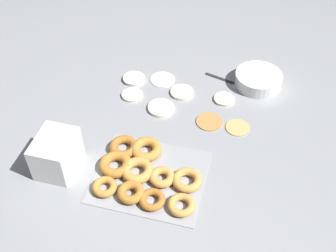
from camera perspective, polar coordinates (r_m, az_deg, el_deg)
name	(u,v)px	position (r m, az deg, el deg)	size (l,w,h in m)	color
ground_plane	(176,118)	(1.62, 1.02, 1.04)	(3.00, 3.00, 0.00)	gray
pancake_0	(134,79)	(1.79, -4.64, 6.39)	(0.09, 0.09, 0.01)	silver
pancake_1	(182,92)	(1.72, 1.91, 4.58)	(0.09, 0.09, 0.01)	beige
pancake_2	(161,108)	(1.65, -0.96, 2.47)	(0.10, 0.10, 0.01)	silver
pancake_3	(163,79)	(1.79, -0.73, 6.37)	(0.10, 0.10, 0.01)	silver
pancake_4	(209,121)	(1.61, 5.63, 0.67)	(0.10, 0.10, 0.01)	#B27F42
pancake_5	(224,99)	(1.70, 7.60, 3.63)	(0.08, 0.08, 0.01)	beige
pancake_6	(238,127)	(1.60, 9.40, -0.16)	(0.09, 0.09, 0.01)	tan
pancake_7	(132,95)	(1.71, -4.88, 4.21)	(0.09, 0.09, 0.01)	beige
donut_tray	(143,173)	(1.42, -3.35, -6.31)	(0.37, 0.32, 0.04)	#93969B
batter_bowl	(258,79)	(1.79, 12.12, 6.19)	(0.19, 0.19, 0.05)	white
container_stack	(57,154)	(1.45, -14.86, -3.65)	(0.12, 0.16, 0.13)	white
spatula	(241,85)	(1.78, 9.81, 5.43)	(0.25, 0.10, 0.01)	black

